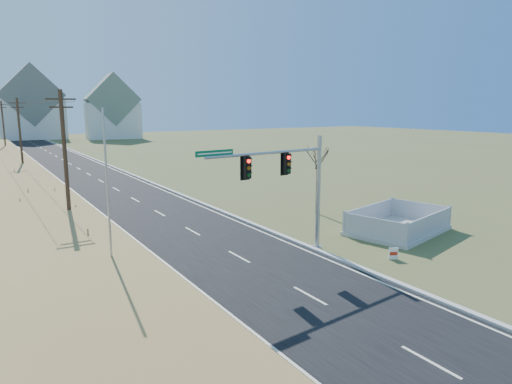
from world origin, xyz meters
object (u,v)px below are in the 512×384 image
Objects in this scene: fence_enclosure at (398,228)px; flagpole at (109,216)px; open_sign at (393,253)px; bare_tree at (318,157)px; traffic_signal_mast at (294,182)px.

fence_enclosure is 0.93× the size of flagpole.
flagpole reaches higher than open_sign.
flagpole reaches higher than bare_tree.
open_sign is 11.65m from bare_tree.
bare_tree reaches higher than fence_enclosure.
traffic_signal_mast is 1.09× the size of fence_enclosure.
flagpole is (-17.84, 0.92, 2.86)m from fence_enclosure.
open_sign is at bearing -155.44° from fence_enclosure.
traffic_signal_mast is 12.81× the size of open_sign.
flagpole is at bearing 162.80° from fence_enclosure.
flagpole is at bearing -172.61° from open_sign.
fence_enclosure is at bearing -2.96° from flagpole.
traffic_signal_mast is at bearing 167.42° from fence_enclosure.
traffic_signal_mast is 9.44m from flagpole.
fence_enclosure is 5.70m from open_sign.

